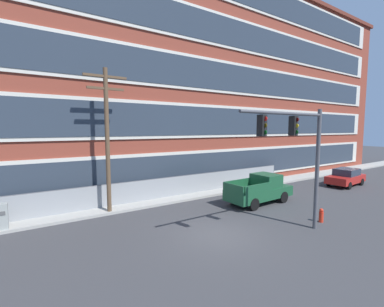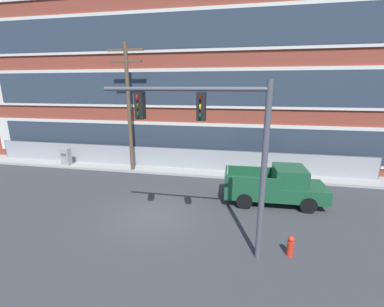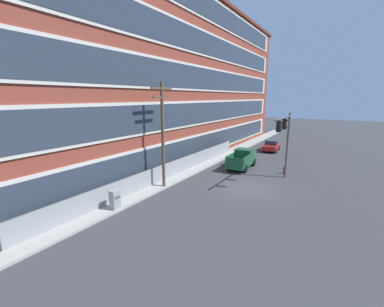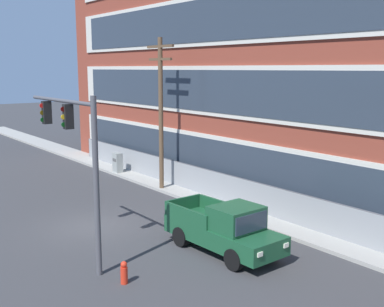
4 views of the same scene
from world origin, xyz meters
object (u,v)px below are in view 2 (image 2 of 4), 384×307
object	(u,v)px
traffic_signal_mast	(217,136)
electrical_cabinet	(66,158)
pickup_truck_dark_green	(276,186)
utility_pole_near_corner	(129,103)
fire_hydrant	(290,246)

from	to	relation	value
traffic_signal_mast	electrical_cabinet	xyz separation A→B (m)	(-12.16, 8.28, -3.65)
pickup_truck_dark_green	electrical_cabinet	distance (m)	15.28
utility_pole_near_corner	electrical_cabinet	world-z (taller)	utility_pole_near_corner
fire_hydrant	traffic_signal_mast	bearing A→B (deg)	-173.12
traffic_signal_mast	fire_hydrant	size ratio (longest dim) A/B	7.92
pickup_truck_dark_green	fire_hydrant	bearing A→B (deg)	-89.78
electrical_cabinet	fire_hydrant	bearing A→B (deg)	-28.09
electrical_cabinet	fire_hydrant	distance (m)	16.88
utility_pole_near_corner	fire_hydrant	distance (m)	13.16
electrical_cabinet	fire_hydrant	world-z (taller)	electrical_cabinet
fire_hydrant	utility_pole_near_corner	bearing A→B (deg)	140.36
pickup_truck_dark_green	fire_hydrant	size ratio (longest dim) A/B	6.65
pickup_truck_dark_green	electrical_cabinet	bearing A→B (deg)	166.78
utility_pole_near_corner	electrical_cabinet	size ratio (longest dim) A/B	5.97
traffic_signal_mast	fire_hydrant	bearing A→B (deg)	6.88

